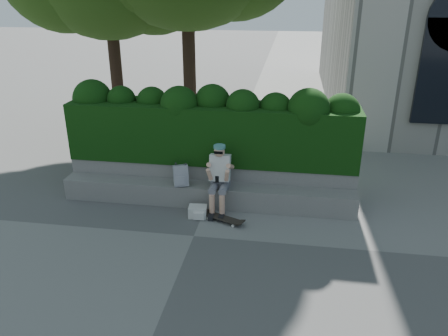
% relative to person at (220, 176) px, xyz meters
% --- Properties ---
extents(ground, '(80.00, 80.00, 0.00)m').
position_rel_person_xyz_m(ground, '(-0.30, -1.07, -0.75)').
color(ground, slate).
rests_on(ground, ground).
extents(bench_ledge, '(6.00, 0.45, 0.45)m').
position_rel_person_xyz_m(bench_ledge, '(-0.30, 0.18, -0.53)').
color(bench_ledge, gray).
rests_on(bench_ledge, ground).
extents(planter_wall, '(6.00, 0.50, 0.75)m').
position_rel_person_xyz_m(planter_wall, '(-0.30, 0.66, -0.38)').
color(planter_wall, gray).
rests_on(planter_wall, ground).
extents(hedge, '(6.00, 1.00, 1.20)m').
position_rel_person_xyz_m(hedge, '(-0.30, 0.88, 0.60)').
color(hedge, black).
rests_on(hedge, planter_wall).
extents(person, '(0.40, 0.76, 1.38)m').
position_rel_person_xyz_m(person, '(0.00, 0.00, 0.00)').
color(person, slate).
rests_on(person, ground).
extents(skateboard, '(0.81, 0.50, 0.08)m').
position_rel_person_xyz_m(skateboard, '(0.14, -0.46, -0.68)').
color(skateboard, black).
rests_on(skateboard, ground).
extents(backpack_plaid, '(0.33, 0.25, 0.43)m').
position_rel_person_xyz_m(backpack_plaid, '(-0.80, 0.08, -0.09)').
color(backpack_plaid, silver).
rests_on(backpack_plaid, bench_ledge).
extents(backpack_ground, '(0.37, 0.28, 0.23)m').
position_rel_person_xyz_m(backpack_ground, '(-0.38, -0.35, -0.64)').
color(backpack_ground, beige).
rests_on(backpack_ground, ground).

